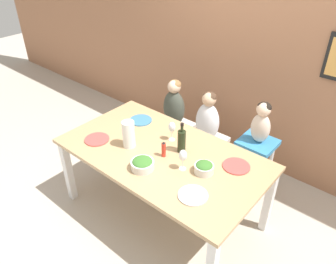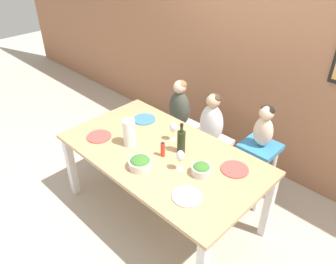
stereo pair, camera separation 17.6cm
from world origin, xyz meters
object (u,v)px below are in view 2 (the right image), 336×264
salad_bowl_large (140,163)px  dinner_plate_back_right (235,169)px  wine_bottle (181,141)px  dinner_plate_front_left (99,136)px  chair_right_highchair (258,158)px  person_child_center (212,119)px  chair_far_left (179,130)px  wine_glass_far (173,128)px  wine_glass_near (180,156)px  person_child_left (180,104)px  dinner_plate_front_right (187,196)px  dinner_plate_back_left (144,119)px  chair_far_center (210,146)px  person_baby_right (264,125)px  salad_bowl_small (201,169)px  paper_towel_roll (129,133)px

salad_bowl_large → dinner_plate_back_right: (0.59, 0.53, -0.04)m
wine_bottle → dinner_plate_front_left: 0.83m
chair_right_highchair → dinner_plate_front_left: bearing=-137.8°
person_child_center → dinner_plate_back_right: bearing=-39.2°
chair_far_left → wine_glass_far: 0.89m
person_child_center → wine_glass_near: size_ratio=2.89×
person_child_left → dinner_plate_front_right: person_child_left is taller
chair_far_left → person_child_left: (0.00, 0.00, 0.35)m
chair_right_highchair → dinner_plate_back_left: 1.23m
wine_glass_near → dinner_plate_back_right: wine_glass_near is taller
chair_right_highchair → wine_bottle: (-0.43, -0.67, 0.32)m
chair_far_center → dinner_plate_back_right: size_ratio=2.04×
person_baby_right → dinner_plate_front_right: 1.08m
chair_right_highchair → dinner_plate_back_left: dinner_plate_back_left is taller
person_child_center → wine_glass_near: (0.33, -0.86, 0.15)m
dinner_plate_back_left → dinner_plate_front_right: bearing=-26.5°
dinner_plate_back_right → chair_far_left: bearing=154.4°
chair_far_center → dinner_plate_front_left: dinner_plate_front_left is taller
dinner_plate_front_left → dinner_plate_back_right: 1.33m
chair_far_left → chair_far_center: (0.47, 0.00, 0.00)m
chair_far_left → salad_bowl_small: size_ratio=2.91×
chair_right_highchair → person_child_center: person_child_center is taller
chair_far_left → dinner_plate_front_left: (-0.09, -1.05, 0.36)m
wine_bottle → wine_glass_near: size_ratio=1.52×
wine_glass_near → wine_glass_far: same height
chair_far_left → person_child_center: (0.47, 0.00, 0.35)m
chair_far_center → person_child_center: bearing=90.0°
paper_towel_roll → chair_far_left: bearing=103.4°
chair_far_left → person_child_center: person_child_center is taller
chair_far_center → wine_glass_far: wine_glass_far is taller
person_child_left → person_child_center: same height
chair_far_left → person_baby_right: person_baby_right is taller
salad_bowl_small → dinner_plate_front_right: salad_bowl_small is taller
chair_far_center → wine_glass_near: wine_glass_near is taller
paper_towel_roll → dinner_plate_front_right: paper_towel_roll is taller
chair_far_left → wine_bottle: size_ratio=1.61×
dinner_plate_back_left → chair_right_highchair: bearing=25.7°
wine_glass_near → person_child_center: bearing=111.2°
person_child_center → person_baby_right: 0.62m
person_child_left → person_child_center: bearing=0.0°
person_child_left → dinner_plate_back_left: person_child_left is taller
chair_far_left → wine_glass_near: wine_glass_near is taller
chair_far_left → chair_right_highchair: 1.08m
wine_glass_near → salad_bowl_small: 0.20m
chair_far_left → wine_glass_near: size_ratio=2.45×
salad_bowl_small → dinner_plate_front_right: size_ratio=0.70×
wine_glass_near → dinner_plate_back_left: size_ratio=0.83×
chair_far_left → wine_bottle: wine_bottle is taller
chair_right_highchair → salad_bowl_small: size_ratio=4.31×
paper_towel_roll → dinner_plate_back_right: 1.00m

